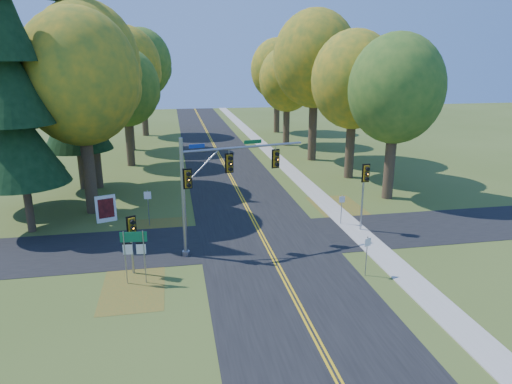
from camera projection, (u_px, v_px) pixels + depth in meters
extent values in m
plane|color=#3E521D|center=(270.00, 252.00, 26.47)|extent=(160.00, 160.00, 0.00)
cube|color=black|center=(270.00, 251.00, 26.47)|extent=(8.00, 160.00, 0.02)
cube|color=black|center=(263.00, 239.00, 28.35)|extent=(60.00, 6.00, 0.02)
cube|color=gold|center=(268.00, 251.00, 26.45)|extent=(0.10, 160.00, 0.01)
cube|color=gold|center=(272.00, 251.00, 26.48)|extent=(0.10, 160.00, 0.01)
cube|color=#9E998E|center=(370.00, 243.00, 27.55)|extent=(1.60, 160.00, 0.06)
cube|color=brown|center=(157.00, 234.00, 29.11)|extent=(4.00, 6.00, 0.00)
cube|color=brown|center=(344.00, 212.00, 33.32)|extent=(3.50, 8.00, 0.00)
cube|color=brown|center=(133.00, 287.00, 22.33)|extent=(3.00, 5.00, 0.00)
cylinder|color=#38281C|center=(89.00, 167.00, 32.34)|extent=(0.86, 0.86, 6.75)
ellipsoid|color=gold|center=(79.00, 77.00, 30.60)|extent=(8.00, 8.00, 9.20)
sphere|color=gold|center=(107.00, 88.00, 32.23)|extent=(4.80, 4.80, 4.80)
sphere|color=gold|center=(53.00, 65.00, 29.37)|extent=(4.40, 4.40, 4.40)
cylinder|color=#38281C|center=(390.00, 161.00, 35.83)|extent=(0.83, 0.83, 6.08)
ellipsoid|color=#5B7825|center=(396.00, 89.00, 34.27)|extent=(7.20, 7.20, 8.28)
sphere|color=#5B7825|center=(406.00, 97.00, 35.74)|extent=(4.32, 4.32, 4.32)
sphere|color=#5B7825|center=(385.00, 79.00, 33.17)|extent=(3.96, 3.96, 3.96)
cylinder|color=#38281C|center=(94.00, 145.00, 38.65)|extent=(0.89, 0.89, 7.42)
ellipsoid|color=gold|center=(86.00, 63.00, 36.75)|extent=(8.60, 8.60, 9.89)
sphere|color=gold|center=(111.00, 73.00, 38.51)|extent=(5.16, 5.16, 5.16)
sphere|color=gold|center=(63.00, 51.00, 35.44)|extent=(4.73, 4.73, 4.73)
cylinder|color=#38281C|center=(350.00, 144.00, 42.11)|extent=(0.84, 0.84, 6.30)
ellipsoid|color=gold|center=(354.00, 80.00, 40.48)|extent=(7.60, 7.60, 8.74)
sphere|color=gold|center=(364.00, 87.00, 42.03)|extent=(4.56, 4.56, 4.56)
sphere|color=gold|center=(343.00, 71.00, 39.31)|extent=(4.18, 4.18, 4.18)
cylinder|color=#38281C|center=(130.00, 139.00, 47.02)|extent=(0.81, 0.81, 5.62)
ellipsoid|color=#5B7825|center=(125.00, 87.00, 45.56)|extent=(6.80, 6.80, 7.82)
sphere|color=#5B7825|center=(140.00, 93.00, 46.95)|extent=(4.08, 4.08, 4.08)
sphere|color=#5B7825|center=(112.00, 81.00, 44.52)|extent=(3.74, 3.74, 3.74)
cylinder|color=#38281C|center=(313.00, 125.00, 49.37)|extent=(0.90, 0.90, 7.65)
ellipsoid|color=gold|center=(315.00, 59.00, 47.43)|extent=(8.80, 8.80, 10.12)
sphere|color=gold|center=(327.00, 67.00, 49.23)|extent=(5.28, 5.28, 5.28)
sphere|color=gold|center=(303.00, 50.00, 46.08)|extent=(4.84, 4.84, 4.84)
cylinder|color=#38281C|center=(130.00, 121.00, 54.93)|extent=(0.87, 0.87, 6.98)
ellipsoid|color=gold|center=(125.00, 67.00, 53.14)|extent=(8.20, 8.20, 9.43)
sphere|color=gold|center=(141.00, 74.00, 54.82)|extent=(4.92, 4.92, 4.92)
sphere|color=gold|center=(111.00, 59.00, 51.89)|extent=(4.51, 4.51, 4.51)
cylinder|color=#38281C|center=(286.00, 122.00, 58.20)|extent=(0.82, 0.82, 5.85)
ellipsoid|color=gold|center=(287.00, 79.00, 56.69)|extent=(7.00, 7.00, 8.05)
sphere|color=gold|center=(296.00, 84.00, 58.12)|extent=(4.20, 4.20, 4.20)
sphere|color=gold|center=(279.00, 74.00, 55.62)|extent=(3.85, 3.85, 3.85)
cylinder|color=#38281C|center=(144.00, 110.00, 65.40)|extent=(0.88, 0.88, 7.20)
ellipsoid|color=#5B7825|center=(141.00, 63.00, 63.55)|extent=(8.40, 8.40, 9.66)
sphere|color=#5B7825|center=(154.00, 69.00, 65.27)|extent=(5.04, 5.04, 5.04)
sphere|color=#5B7825|center=(129.00, 57.00, 62.27)|extent=(4.62, 4.62, 4.62)
cylinder|color=#38281C|center=(277.00, 111.00, 68.41)|extent=(0.85, 0.85, 6.53)
ellipsoid|color=gold|center=(277.00, 69.00, 66.72)|extent=(7.80, 7.80, 8.97)
sphere|color=gold|center=(286.00, 74.00, 68.32)|extent=(4.68, 4.68, 4.68)
sphere|color=gold|center=(269.00, 64.00, 65.53)|extent=(4.29, 4.29, 4.29)
cylinder|color=#38281C|center=(29.00, 207.00, 29.14)|extent=(0.50, 0.50, 3.24)
cone|color=black|center=(19.00, 142.00, 27.96)|extent=(5.60, 5.60, 5.17)
cone|color=black|center=(10.00, 81.00, 26.92)|extent=(4.57, 4.57, 5.17)
cone|color=black|center=(0.00, 14.00, 25.88)|extent=(3.55, 3.55, 5.17)
cylinder|color=#38281C|center=(27.00, 190.00, 33.65)|extent=(0.50, 0.50, 2.88)
cone|color=black|center=(20.00, 140.00, 32.59)|extent=(5.60, 5.60, 4.59)
cone|color=black|center=(13.00, 93.00, 31.67)|extent=(4.57, 4.57, 4.59)
cone|color=black|center=(6.00, 44.00, 30.75)|extent=(3.55, 3.55, 4.59)
cylinder|color=#38281C|center=(81.00, 169.00, 38.81)|extent=(0.50, 0.50, 3.42)
cone|color=black|center=(76.00, 117.00, 37.56)|extent=(5.60, 5.60, 5.45)
cone|color=black|center=(70.00, 68.00, 36.47)|extent=(4.57, 4.57, 5.45)
cone|color=black|center=(65.00, 16.00, 35.37)|extent=(3.55, 3.55, 5.45)
cylinder|color=gray|center=(183.00, 199.00, 24.97)|extent=(0.21, 0.21, 6.75)
cylinder|color=gray|center=(186.00, 253.00, 25.88)|extent=(0.42, 0.42, 0.29)
cylinder|color=gray|center=(244.00, 147.00, 25.63)|extent=(7.08, 1.77, 0.14)
cylinder|color=gray|center=(201.00, 168.00, 24.92)|extent=(2.14, 0.58, 1.99)
cylinder|color=gray|center=(229.00, 152.00, 25.32)|extent=(0.04, 0.04, 0.35)
cube|color=#72590C|center=(229.00, 163.00, 25.51)|extent=(0.38, 0.36, 0.96)
cube|color=black|center=(229.00, 163.00, 25.51)|extent=(0.50, 0.14, 1.14)
sphere|color=orange|center=(231.00, 164.00, 25.31)|extent=(0.17, 0.17, 0.17)
cylinder|color=black|center=(230.00, 158.00, 25.22)|extent=(0.26, 0.20, 0.23)
cylinder|color=black|center=(231.00, 164.00, 25.31)|extent=(0.26, 0.20, 0.23)
cylinder|color=black|center=(231.00, 169.00, 25.40)|extent=(0.26, 0.20, 0.23)
cylinder|color=gray|center=(276.00, 148.00, 26.43)|extent=(0.04, 0.04, 0.35)
cube|color=#72590C|center=(276.00, 159.00, 26.62)|extent=(0.38, 0.36, 0.96)
cube|color=black|center=(276.00, 159.00, 26.62)|extent=(0.50, 0.14, 1.14)
sphere|color=orange|center=(277.00, 159.00, 26.42)|extent=(0.17, 0.17, 0.17)
cylinder|color=black|center=(277.00, 154.00, 26.34)|extent=(0.26, 0.20, 0.23)
cylinder|color=black|center=(277.00, 159.00, 26.42)|extent=(0.26, 0.20, 0.23)
cylinder|color=black|center=(277.00, 165.00, 26.51)|extent=(0.26, 0.20, 0.23)
cube|color=#72590C|center=(188.00, 179.00, 24.61)|extent=(0.38, 0.36, 0.96)
cube|color=black|center=(188.00, 179.00, 24.61)|extent=(0.50, 0.14, 1.14)
sphere|color=orange|center=(189.00, 180.00, 24.41)|extent=(0.17, 0.17, 0.17)
cylinder|color=black|center=(188.00, 174.00, 24.33)|extent=(0.26, 0.20, 0.23)
cylinder|color=black|center=(189.00, 180.00, 24.41)|extent=(0.26, 0.20, 0.23)
cylinder|color=black|center=(189.00, 185.00, 24.50)|extent=(0.26, 0.20, 0.23)
cube|color=navy|center=(197.00, 146.00, 24.49)|extent=(0.85, 0.23, 0.21)
cube|color=#0C5926|center=(253.00, 142.00, 25.75)|extent=(1.04, 0.28, 0.21)
cylinder|color=#979A9F|center=(362.00, 198.00, 29.13)|extent=(0.12, 0.12, 4.40)
cube|color=#72590C|center=(366.00, 173.00, 28.44)|extent=(0.35, 0.31, 1.00)
cube|color=black|center=(366.00, 173.00, 28.44)|extent=(0.52, 0.04, 1.18)
sphere|color=orange|center=(367.00, 174.00, 28.23)|extent=(0.18, 0.18, 0.18)
cylinder|color=black|center=(368.00, 169.00, 28.14)|extent=(0.24, 0.17, 0.24)
cylinder|color=black|center=(367.00, 174.00, 28.23)|extent=(0.24, 0.17, 0.24)
cylinder|color=black|center=(367.00, 179.00, 28.32)|extent=(0.24, 0.17, 0.24)
cylinder|color=gray|center=(132.00, 245.00, 23.38)|extent=(0.12, 0.12, 3.13)
cube|color=#72590C|center=(131.00, 227.00, 22.90)|extent=(0.42, 0.40, 0.98)
cube|color=black|center=(131.00, 227.00, 22.90)|extent=(0.48, 0.24, 1.16)
sphere|color=orange|center=(133.00, 228.00, 22.73)|extent=(0.18, 0.18, 0.18)
cylinder|color=black|center=(133.00, 222.00, 22.64)|extent=(0.28, 0.24, 0.24)
cylinder|color=black|center=(133.00, 228.00, 22.73)|extent=(0.28, 0.24, 0.24)
cylinder|color=black|center=(133.00, 234.00, 22.82)|extent=(0.28, 0.24, 0.24)
cylinder|color=gray|center=(125.00, 258.00, 22.33)|extent=(0.06, 0.06, 2.78)
cylinder|color=gray|center=(145.00, 257.00, 22.41)|extent=(0.06, 0.06, 2.78)
cube|color=#0E6238|center=(133.00, 237.00, 22.10)|extent=(1.30, 0.16, 0.51)
cube|color=silver|center=(133.00, 237.00, 22.10)|extent=(1.11, 0.11, 0.07)
cube|color=silver|center=(128.00, 250.00, 22.26)|extent=(0.46, 0.08, 0.51)
cube|color=black|center=(127.00, 244.00, 22.17)|extent=(0.46, 0.05, 0.09)
cube|color=silver|center=(141.00, 249.00, 22.31)|extent=(0.46, 0.08, 0.51)
cube|color=black|center=(141.00, 243.00, 22.22)|extent=(0.46, 0.05, 0.09)
cube|color=white|center=(106.00, 209.00, 31.07)|extent=(1.34, 0.62, 1.87)
cube|color=maroon|center=(106.00, 208.00, 30.97)|extent=(0.99, 0.36, 1.35)
cube|color=white|center=(99.00, 221.00, 31.04)|extent=(0.11, 0.11, 0.31)
cube|color=white|center=(115.00, 218.00, 31.53)|extent=(0.11, 0.11, 0.31)
cylinder|color=gray|center=(341.00, 210.00, 30.51)|extent=(0.05, 0.05, 2.05)
cube|color=silver|center=(342.00, 199.00, 30.29)|extent=(0.39, 0.03, 0.42)
cylinder|color=gray|center=(366.00, 256.00, 23.27)|extent=(0.05, 0.05, 2.14)
cube|color=silver|center=(368.00, 242.00, 23.03)|extent=(0.39, 0.18, 0.44)
cylinder|color=gray|center=(148.00, 208.00, 30.28)|extent=(0.06, 0.06, 2.45)
cube|color=white|center=(147.00, 195.00, 30.00)|extent=(0.47, 0.06, 0.50)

